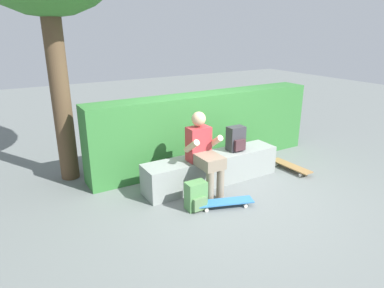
# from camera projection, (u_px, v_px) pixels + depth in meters

# --- Properties ---
(ground_plane) EXTENTS (24.00, 24.00, 0.00)m
(ground_plane) POSITION_uv_depth(u_px,v_px,m) (228.00, 193.00, 5.17)
(ground_plane) COLOR slate
(bench_main) EXTENTS (2.30, 0.46, 0.47)m
(bench_main) POSITION_uv_depth(u_px,v_px,m) (212.00, 169.00, 5.44)
(bench_main) COLOR gray
(bench_main) RESTS_ON ground
(person_skater) EXTENTS (0.49, 0.62, 1.22)m
(person_skater) POSITION_uv_depth(u_px,v_px,m) (204.00, 151.00, 4.98)
(person_skater) COLOR #B73338
(person_skater) RESTS_ON ground
(skateboard_near_person) EXTENTS (0.82, 0.45, 0.09)m
(skateboard_near_person) POSITION_uv_depth(u_px,v_px,m) (225.00, 202.00, 4.74)
(skateboard_near_person) COLOR teal
(skateboard_near_person) RESTS_ON ground
(skateboard_beside_bench) EXTENTS (0.23, 0.81, 0.09)m
(skateboard_beside_bench) POSITION_uv_depth(u_px,v_px,m) (291.00, 166.00, 5.97)
(skateboard_beside_bench) COLOR olive
(skateboard_beside_bench) RESTS_ON ground
(backpack_on_bench) EXTENTS (0.28, 0.23, 0.40)m
(backpack_on_bench) POSITION_uv_depth(u_px,v_px,m) (236.00, 139.00, 5.51)
(backpack_on_bench) COLOR #333338
(backpack_on_bench) RESTS_ON bench_main
(backpack_on_ground) EXTENTS (0.28, 0.23, 0.40)m
(backpack_on_ground) POSITION_uv_depth(u_px,v_px,m) (196.00, 196.00, 4.65)
(backpack_on_ground) COLOR #51894C
(backpack_on_ground) RESTS_ON ground
(hedge_row) EXTENTS (4.33, 0.51, 1.29)m
(hedge_row) POSITION_uv_depth(u_px,v_px,m) (206.00, 129.00, 6.17)
(hedge_row) COLOR #317032
(hedge_row) RESTS_ON ground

